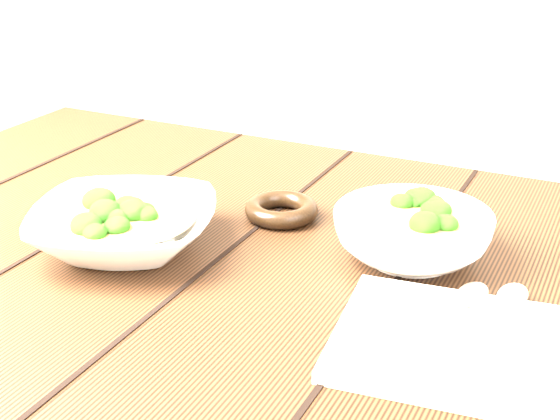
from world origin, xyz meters
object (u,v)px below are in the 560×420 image
at_px(soup_bowl_back, 412,233).
at_px(soup_bowl_front, 124,226).
at_px(table, 245,342).
at_px(trivet, 281,210).
at_px(napkin, 460,345).

bearing_deg(soup_bowl_back, soup_bowl_front, -158.75).
relative_size(table, trivet, 12.74).
bearing_deg(napkin, table, 155.29).
bearing_deg(trivet, table, -86.95).
xyz_separation_m(soup_bowl_back, napkin, (0.10, -0.16, -0.02)).
xyz_separation_m(table, soup_bowl_front, (-0.13, -0.04, 0.15)).
relative_size(table, soup_bowl_back, 5.62).
xyz_separation_m(trivet, napkin, (0.28, -0.20, -0.01)).
bearing_deg(table, soup_bowl_back, 23.20).
relative_size(soup_bowl_front, napkin, 1.21).
relative_size(table, napkin, 5.23).
distance_m(table, napkin, 0.31).
relative_size(table, soup_bowl_front, 4.33).
distance_m(soup_bowl_front, soup_bowl_back, 0.33).
relative_size(trivet, napkin, 0.41).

